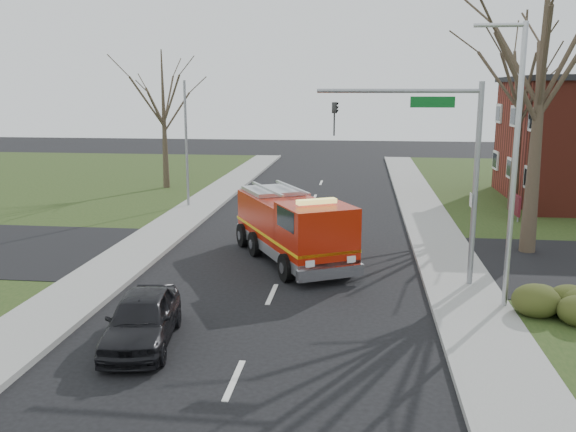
# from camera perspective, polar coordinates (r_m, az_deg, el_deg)

# --- Properties ---
(ground) EXTENTS (120.00, 120.00, 0.00)m
(ground) POSITION_cam_1_polar(r_m,az_deg,el_deg) (20.01, -1.51, -7.35)
(ground) COLOR black
(ground) RESTS_ON ground
(sidewalk_right) EXTENTS (2.40, 80.00, 0.15)m
(sidewalk_right) POSITION_cam_1_polar(r_m,az_deg,el_deg) (20.08, 16.44, -7.55)
(sidewalk_right) COLOR gray
(sidewalk_right) RESTS_ON ground
(sidewalk_left) EXTENTS (2.40, 80.00, 0.15)m
(sidewalk_left) POSITION_cam_1_polar(r_m,az_deg,el_deg) (21.73, -18.00, -6.16)
(sidewalk_left) COLOR gray
(sidewalk_left) RESTS_ON ground
(health_center_sign) EXTENTS (0.12, 2.00, 1.40)m
(health_center_sign) POSITION_cam_1_polar(r_m,az_deg,el_deg) (32.63, 20.45, 1.05)
(health_center_sign) COLOR #54131C
(health_center_sign) RESTS_ON ground
(hedge_corner) EXTENTS (2.80, 2.00, 0.90)m
(hedge_corner) POSITION_cam_1_polar(r_m,az_deg,el_deg) (19.69, 25.12, -7.05)
(hedge_corner) COLOR #313B15
(hedge_corner) RESTS_ON lawn_right
(bare_tree_near) EXTENTS (6.00, 6.00, 12.00)m
(bare_tree_near) POSITION_cam_1_polar(r_m,az_deg,el_deg) (25.60, 22.69, 12.84)
(bare_tree_near) COLOR #33271E
(bare_tree_near) RESTS_ON ground
(bare_tree_far) EXTENTS (5.25, 5.25, 10.50)m
(bare_tree_far) POSITION_cam_1_polar(r_m,az_deg,el_deg) (34.67, 20.99, 10.95)
(bare_tree_far) COLOR #33271E
(bare_tree_far) RESTS_ON ground
(bare_tree_left) EXTENTS (4.50, 4.50, 9.00)m
(bare_tree_left) POSITION_cam_1_polar(r_m,az_deg,el_deg) (40.75, -11.59, 10.21)
(bare_tree_left) COLOR #33271E
(bare_tree_left) RESTS_ON ground
(traffic_signal_mast) EXTENTS (5.29, 0.18, 6.80)m
(traffic_signal_mast) POSITION_cam_1_polar(r_m,az_deg,el_deg) (20.42, 13.77, 6.26)
(traffic_signal_mast) COLOR gray
(traffic_signal_mast) RESTS_ON ground
(streetlight_pole) EXTENTS (1.48, 0.16, 8.40)m
(streetlight_pole) POSITION_cam_1_polar(r_m,az_deg,el_deg) (18.81, 20.31, 4.93)
(streetlight_pole) COLOR #B7BABF
(streetlight_pole) RESTS_ON ground
(utility_pole_far) EXTENTS (0.14, 0.14, 7.00)m
(utility_pole_far) POSITION_cam_1_polar(r_m,az_deg,el_deg) (34.20, -9.49, 6.55)
(utility_pole_far) COLOR gray
(utility_pole_far) RESTS_ON ground
(fire_engine) EXTENTS (5.36, 7.27, 2.81)m
(fire_engine) POSITION_cam_1_polar(r_m,az_deg,el_deg) (23.44, 0.50, -1.22)
(fire_engine) COLOR #A21807
(fire_engine) RESTS_ON ground
(parked_car_maroon) EXTENTS (2.21, 4.27, 1.39)m
(parked_car_maroon) POSITION_cam_1_polar(r_m,az_deg,el_deg) (16.55, -13.50, -9.33)
(parked_car_maroon) COLOR black
(parked_car_maroon) RESTS_ON ground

